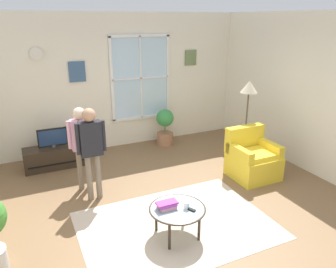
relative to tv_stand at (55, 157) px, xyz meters
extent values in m
cube|color=brown|center=(1.39, -2.49, -0.21)|extent=(6.26, 6.75, 0.02)
cube|color=silver|center=(1.39, 0.64, 1.20)|extent=(5.66, 0.12, 2.82)
cube|color=silver|center=(1.97, 0.57, 1.27)|extent=(1.28, 0.02, 1.76)
cube|color=white|center=(1.97, 0.55, 2.15)|extent=(1.34, 0.04, 0.06)
cube|color=white|center=(1.97, 0.55, 0.39)|extent=(1.34, 0.04, 0.06)
cube|color=white|center=(1.33, 0.55, 1.27)|extent=(0.06, 0.04, 1.76)
cube|color=white|center=(2.62, 0.55, 1.27)|extent=(0.06, 0.04, 1.76)
cube|color=white|center=(1.97, 0.55, 1.27)|extent=(0.03, 0.04, 1.76)
cube|color=white|center=(1.97, 0.55, 1.27)|extent=(1.28, 0.04, 0.03)
cube|color=#38567A|center=(0.65, 0.56, 1.49)|extent=(0.32, 0.03, 0.40)
cube|color=#667A4C|center=(3.19, 0.56, 1.64)|extent=(0.28, 0.03, 0.34)
cylinder|color=silver|center=(-0.06, 0.55, 1.87)|extent=(0.24, 0.04, 0.24)
cube|color=#C6B29E|center=(1.26, -2.66, -0.20)|extent=(2.58, 1.84, 0.01)
cube|color=#2D2319|center=(0.00, 0.00, 0.00)|extent=(1.11, 0.41, 0.41)
cube|color=black|center=(0.00, -0.21, -0.06)|extent=(1.00, 0.02, 0.02)
cylinder|color=#4C4C4C|center=(0.00, 0.00, 0.23)|extent=(0.08, 0.08, 0.05)
cube|color=black|center=(0.00, 0.00, 0.40)|extent=(0.54, 0.05, 0.34)
cube|color=navy|center=(0.00, -0.03, 0.40)|extent=(0.50, 0.01, 0.30)
cube|color=yellow|center=(3.14, -1.93, 0.01)|extent=(0.76, 0.72, 0.42)
cube|color=yellow|center=(3.14, -1.63, 0.44)|extent=(0.76, 0.16, 0.45)
cube|color=yellow|center=(2.82, -1.93, 0.32)|extent=(0.12, 0.65, 0.20)
cube|color=yellow|center=(3.46, -1.93, 0.32)|extent=(0.12, 0.65, 0.20)
cube|color=yellow|center=(3.14, -1.98, 0.26)|extent=(0.61, 0.50, 0.08)
cylinder|color=#99B2B7|center=(1.17, -2.87, 0.20)|extent=(0.71, 0.71, 0.02)
torus|color=#3F3328|center=(1.17, -2.87, 0.20)|extent=(0.73, 0.73, 0.02)
cylinder|color=#33281E|center=(0.96, -2.66, -0.01)|extent=(0.04, 0.04, 0.39)
cylinder|color=#33281E|center=(1.37, -2.66, -0.01)|extent=(0.04, 0.04, 0.39)
cylinder|color=#33281E|center=(0.96, -3.07, -0.01)|extent=(0.04, 0.04, 0.39)
cylinder|color=#33281E|center=(1.37, -3.07, -0.01)|extent=(0.04, 0.04, 0.39)
cube|color=gray|center=(1.04, -2.82, 0.22)|extent=(0.21, 0.17, 0.03)
cube|color=#C96E8A|center=(1.04, -2.82, 0.24)|extent=(0.21, 0.18, 0.03)
cube|color=purple|center=(1.04, -2.82, 0.27)|extent=(0.23, 0.16, 0.02)
cube|color=#B63B9C|center=(1.04, -2.82, 0.29)|extent=(0.27, 0.14, 0.02)
cylinder|color=white|center=(1.27, -2.92, 0.25)|extent=(0.07, 0.07, 0.09)
cube|color=black|center=(1.30, -2.97, 0.22)|extent=(0.10, 0.14, 0.02)
cylinder|color=#726656|center=(0.28, -1.08, 0.15)|extent=(0.08, 0.08, 0.70)
cylinder|color=#726656|center=(0.41, -1.08, 0.15)|extent=(0.08, 0.08, 0.70)
cube|color=#DB9EBC|center=(0.34, -1.08, 0.75)|extent=(0.30, 0.16, 0.50)
sphere|color=beige|center=(0.34, -1.08, 1.10)|extent=(0.19, 0.19, 0.19)
cylinder|color=#DB9EBC|center=(0.16, -1.10, 0.78)|extent=(0.06, 0.06, 0.45)
cylinder|color=#DB9EBC|center=(0.52, -1.10, 0.78)|extent=(0.06, 0.06, 0.45)
cylinder|color=#726656|center=(0.34, -1.48, 0.17)|extent=(0.09, 0.09, 0.74)
cylinder|color=#726656|center=(0.48, -1.48, 0.17)|extent=(0.09, 0.09, 0.74)
cube|color=black|center=(0.41, -1.48, 0.80)|extent=(0.32, 0.17, 0.53)
sphere|color=#A87A5B|center=(0.41, -1.48, 1.17)|extent=(0.20, 0.20, 0.20)
cylinder|color=black|center=(0.23, -1.50, 0.83)|extent=(0.07, 0.07, 0.47)
cylinder|color=black|center=(0.60, -1.50, 0.83)|extent=(0.07, 0.07, 0.47)
cylinder|color=#9E6B4C|center=(2.38, 0.19, -0.06)|extent=(0.36, 0.36, 0.28)
cylinder|color=#4C7238|center=(2.38, 0.19, 0.15)|extent=(0.02, 0.02, 0.15)
sphere|color=#368B45|center=(2.38, 0.19, 0.42)|extent=(0.38, 0.38, 0.38)
cylinder|color=black|center=(3.43, -1.27, -0.19)|extent=(0.26, 0.26, 0.03)
cylinder|color=brown|center=(3.43, -1.27, 0.49)|extent=(0.03, 0.03, 1.39)
cone|color=beige|center=(3.43, -1.27, 1.29)|extent=(0.32, 0.32, 0.22)
camera|label=1|loc=(-0.47, -6.10, 2.49)|focal=35.15mm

